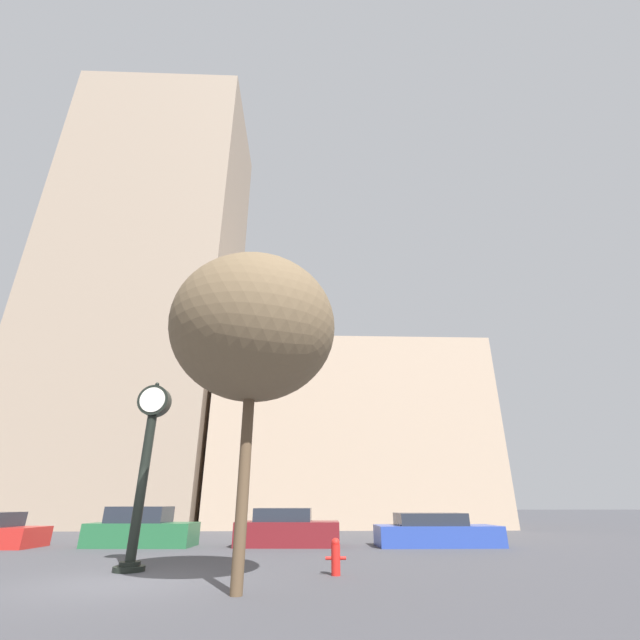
{
  "coord_description": "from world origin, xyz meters",
  "views": [
    {
      "loc": [
        3.88,
        -10.66,
        1.58
      ],
      "look_at": [
        4.64,
        10.8,
        10.77
      ],
      "focal_mm": 24.0,
      "sensor_mm": 36.0,
      "label": 1
    }
  ],
  "objects_px": {
    "car_maroon": "(287,530)",
    "car_blue": "(436,532)",
    "fire_hydrant_near": "(336,556)",
    "car_green": "(142,529)",
    "street_clock": "(147,454)",
    "bare_tree": "(254,328)"
  },
  "relations": [
    {
      "from": "car_maroon",
      "to": "car_blue",
      "type": "bearing_deg",
      "value": 0.33
    },
    {
      "from": "car_maroon",
      "to": "bare_tree",
      "type": "height_order",
      "value": "bare_tree"
    },
    {
      "from": "car_maroon",
      "to": "fire_hydrant_near",
      "type": "xyz_separation_m",
      "value": [
        1.43,
        -7.33,
        -0.18
      ]
    },
    {
      "from": "car_green",
      "to": "bare_tree",
      "type": "relative_size",
      "value": 0.59
    },
    {
      "from": "street_clock",
      "to": "fire_hydrant_near",
      "type": "xyz_separation_m",
      "value": [
        5.11,
        -0.84,
        -2.4
      ]
    },
    {
      "from": "bare_tree",
      "to": "fire_hydrant_near",
      "type": "bearing_deg",
      "value": 48.92
    },
    {
      "from": "car_maroon",
      "to": "car_blue",
      "type": "height_order",
      "value": "car_maroon"
    },
    {
      "from": "fire_hydrant_near",
      "to": "street_clock",
      "type": "bearing_deg",
      "value": 170.7
    },
    {
      "from": "fire_hydrant_near",
      "to": "car_blue",
      "type": "bearing_deg",
      "value": 57.85
    },
    {
      "from": "car_maroon",
      "to": "fire_hydrant_near",
      "type": "distance_m",
      "value": 7.47
    },
    {
      "from": "car_maroon",
      "to": "car_green",
      "type": "bearing_deg",
      "value": -177.45
    },
    {
      "from": "car_blue",
      "to": "car_maroon",
      "type": "bearing_deg",
      "value": 177.49
    },
    {
      "from": "street_clock",
      "to": "car_green",
      "type": "xyz_separation_m",
      "value": [
        -2.02,
        6.53,
        -2.2
      ]
    },
    {
      "from": "car_maroon",
      "to": "car_blue",
      "type": "relative_size",
      "value": 0.86
    },
    {
      "from": "car_green",
      "to": "car_maroon",
      "type": "distance_m",
      "value": 5.7
    },
    {
      "from": "bare_tree",
      "to": "car_green",
      "type": "bearing_deg",
      "value": 117.97
    },
    {
      "from": "car_green",
      "to": "bare_tree",
      "type": "distance_m",
      "value": 11.9
    },
    {
      "from": "car_maroon",
      "to": "fire_hydrant_near",
      "type": "height_order",
      "value": "car_maroon"
    },
    {
      "from": "car_green",
      "to": "bare_tree",
      "type": "height_order",
      "value": "bare_tree"
    },
    {
      "from": "street_clock",
      "to": "fire_hydrant_near",
      "type": "distance_m",
      "value": 5.71
    },
    {
      "from": "car_green",
      "to": "car_blue",
      "type": "distance_m",
      "value": 11.58
    },
    {
      "from": "car_green",
      "to": "bare_tree",
      "type": "xyz_separation_m",
      "value": [
        5.13,
        -9.66,
        4.7
      ]
    }
  ]
}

